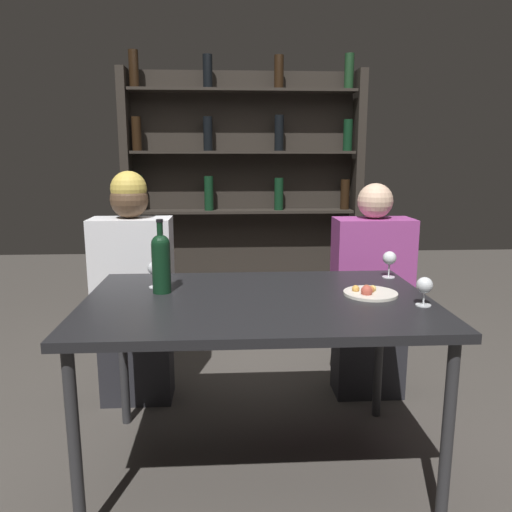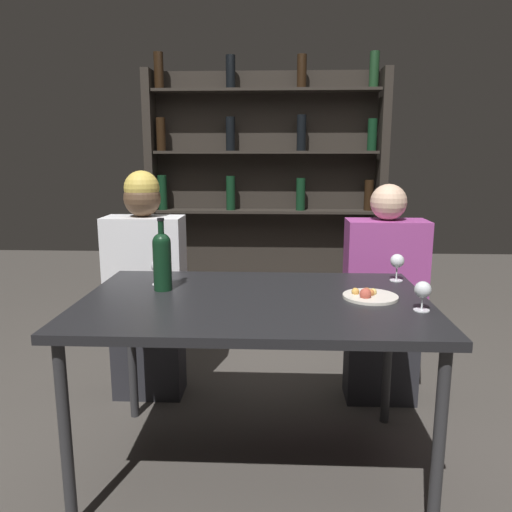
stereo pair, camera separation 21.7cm
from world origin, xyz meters
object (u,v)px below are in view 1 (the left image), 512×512
(wine_glass_0, at_px, (425,286))
(food_plate_0, at_px, (369,292))
(wine_glass_1, at_px, (155,269))
(wine_bottle, at_px, (161,261))
(seated_person_left, at_px, (134,294))
(seated_person_right, at_px, (371,299))
(wine_glass_2, at_px, (389,259))

(wine_glass_0, xyz_separation_m, food_plate_0, (-0.17, 0.16, -0.07))
(wine_glass_1, height_order, food_plate_0, wine_glass_1)
(wine_bottle, relative_size, wine_glass_1, 2.62)
(wine_glass_0, xyz_separation_m, seated_person_left, (-1.28, 0.81, -0.24))
(food_plate_0, relative_size, seated_person_right, 0.19)
(seated_person_right, bearing_deg, wine_bottle, -152.78)
(wine_glass_1, bearing_deg, seated_person_right, 22.74)
(food_plate_0, distance_m, seated_person_left, 1.30)
(wine_bottle, height_order, seated_person_right, seated_person_right)
(seated_person_left, bearing_deg, wine_glass_1, -68.16)
(wine_glass_0, distance_m, seated_person_right, 0.86)
(wine_glass_1, distance_m, wine_glass_2, 1.11)
(wine_glass_0, height_order, wine_glass_1, wine_glass_1)
(wine_bottle, xyz_separation_m, seated_person_left, (-0.23, 0.56, -0.30))
(wine_glass_1, xyz_separation_m, seated_person_left, (-0.19, 0.47, -0.25))
(wine_bottle, xyz_separation_m, food_plate_0, (0.88, -0.09, -0.13))
(wine_glass_2, relative_size, seated_person_left, 0.10)
(food_plate_0, height_order, seated_person_left, seated_person_left)
(wine_glass_2, height_order, food_plate_0, wine_glass_2)
(food_plate_0, bearing_deg, seated_person_left, 149.75)
(wine_glass_1, relative_size, food_plate_0, 0.53)
(wine_bottle, relative_size, food_plate_0, 1.40)
(wine_glass_0, relative_size, food_plate_0, 0.51)
(seated_person_left, relative_size, seated_person_right, 1.06)
(wine_glass_2, xyz_separation_m, seated_person_right, (0.02, 0.35, -0.30))
(wine_bottle, distance_m, seated_person_left, 0.68)
(wine_bottle, relative_size, wine_glass_0, 2.76)
(seated_person_right, bearing_deg, wine_glass_2, -93.54)
(wine_bottle, bearing_deg, seated_person_right, 27.22)
(wine_glass_1, xyz_separation_m, seated_person_right, (1.13, 0.47, -0.30))
(wine_glass_0, height_order, seated_person_right, seated_person_right)
(wine_glass_2, bearing_deg, wine_glass_0, -91.26)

